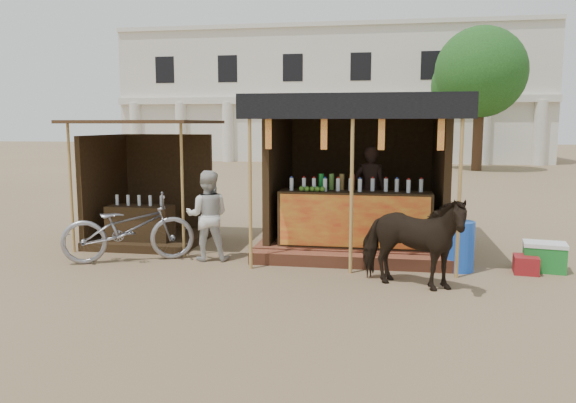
% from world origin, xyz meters
% --- Properties ---
extents(ground, '(120.00, 120.00, 0.00)m').
position_xyz_m(ground, '(0.00, 0.00, 0.00)').
color(ground, '#846B4C').
rests_on(ground, ground).
extents(main_stall, '(3.60, 3.61, 2.78)m').
position_xyz_m(main_stall, '(1.01, 3.36, 1.03)').
color(main_stall, brown).
rests_on(main_stall, ground).
extents(secondary_stall, '(2.40, 2.40, 2.38)m').
position_xyz_m(secondary_stall, '(-3.17, 3.24, 0.85)').
color(secondary_stall, '#342312').
rests_on(secondary_stall, ground).
extents(cow, '(1.74, 1.22, 1.34)m').
position_xyz_m(cow, '(1.89, 0.89, 0.67)').
color(cow, black).
rests_on(cow, ground).
extents(motorbike, '(2.29, 1.60, 1.14)m').
position_xyz_m(motorbike, '(-2.75, 1.68, 0.57)').
color(motorbike, gray).
rests_on(motorbike, ground).
extents(bystander, '(0.84, 0.70, 1.54)m').
position_xyz_m(bystander, '(-1.46, 2.00, 0.77)').
color(bystander, silver).
rests_on(bystander, ground).
extents(blue_barrel, '(0.49, 0.49, 0.79)m').
position_xyz_m(blue_barrel, '(2.68, 2.00, 0.40)').
color(blue_barrel, blue).
rests_on(blue_barrel, ground).
extents(red_crate, '(0.41, 0.45, 0.28)m').
position_xyz_m(red_crate, '(3.70, 2.00, 0.14)').
color(red_crate, maroon).
rests_on(red_crate, ground).
extents(cooler, '(0.70, 0.54, 0.46)m').
position_xyz_m(cooler, '(4.02, 2.19, 0.23)').
color(cooler, '#1B7A29').
rests_on(cooler, ground).
extents(background_building, '(26.00, 7.45, 8.18)m').
position_xyz_m(background_building, '(-2.00, 29.94, 3.98)').
color(background_building, silver).
rests_on(background_building, ground).
extents(tree, '(4.50, 4.40, 7.00)m').
position_xyz_m(tree, '(5.81, 22.14, 4.63)').
color(tree, '#382314').
rests_on(tree, ground).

